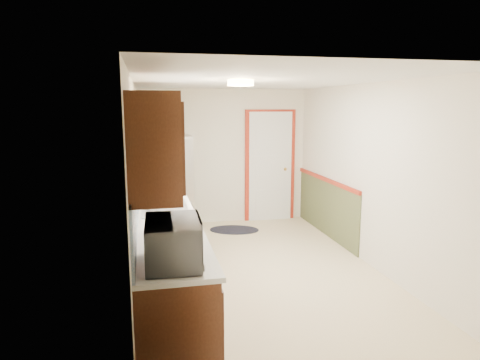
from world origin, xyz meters
name	(u,v)px	position (x,y,z in m)	size (l,w,h in m)	color
room_shell	(261,180)	(0.00, 0.00, 1.20)	(3.20, 5.20, 2.52)	beige
kitchen_run	(161,222)	(-1.24, -0.29, 0.81)	(0.63, 4.00, 2.20)	#391A0D
back_wall_trim	(282,174)	(0.99, 2.21, 0.89)	(1.12, 2.30, 2.08)	maroon
ceiling_fixture	(241,83)	(-0.30, -0.20, 2.36)	(0.30, 0.30, 0.06)	#FFD88C
microwave	(174,237)	(-1.20, -1.95, 1.14)	(0.60, 0.33, 0.41)	white
refrigerator	(170,187)	(-1.02, 1.75, 0.82)	(0.70, 0.70, 1.65)	#B7B7BC
rug	(234,230)	(0.06, 1.90, 0.01)	(0.84, 0.54, 0.01)	black
cooktop	(160,184)	(-1.19, 1.33, 0.95)	(0.50, 0.60, 0.02)	black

